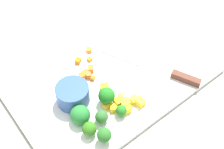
{
  "coord_description": "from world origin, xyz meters",
  "views": [
    {
      "loc": [
        -0.28,
        -0.35,
        0.54
      ],
      "look_at": [
        0.0,
        0.0,
        0.02
      ],
      "focal_mm": 45.2,
      "sensor_mm": 36.0,
      "label": 1
    }
  ],
  "objects": [
    {
      "name": "ground_plane",
      "position": [
        0.0,
        0.0,
        0.0
      ],
      "size": [
        4.0,
        4.0,
        0.0
      ],
      "primitive_type": "plane",
      "color": "#98998A"
    },
    {
      "name": "cutting_board",
      "position": [
        0.0,
        0.0,
        0.01
      ],
      "size": [
        0.48,
        0.31,
        0.01
      ],
      "primitive_type": "cube",
      "color": "white",
      "rests_on": "ground_plane"
    },
    {
      "name": "prep_bowl",
      "position": [
        -0.11,
        -0.0,
        0.04
      ],
      "size": [
        0.08,
        0.08,
        0.05
      ],
      "primitive_type": "cylinder",
      "color": "#335691",
      "rests_on": "cutting_board"
    },
    {
      "name": "chef_knife",
      "position": [
        0.1,
        -0.05,
        0.02
      ],
      "size": [
        0.15,
        0.3,
        0.02
      ],
      "rotation": [
        0.0,
        0.0,
        1.98
      ],
      "color": "silver",
      "rests_on": "cutting_board"
    },
    {
      "name": "carrot_dice_0",
      "position": [
        -0.05,
        0.04,
        0.02
      ],
      "size": [
        0.02,
        0.02,
        0.01
      ],
      "primitive_type": "cube",
      "rotation": [
        0.0,
        0.0,
        2.5
      ],
      "color": "orange",
      "rests_on": "cutting_board"
    },
    {
      "name": "carrot_dice_1",
      "position": [
        -0.03,
        0.05,
        0.02
      ],
      "size": [
        0.02,
        0.02,
        0.01
      ],
      "primitive_type": "cube",
      "rotation": [
        0.0,
        0.0,
        0.98
      ],
      "color": "orange",
      "rests_on": "cutting_board"
    },
    {
      "name": "carrot_dice_2",
      "position": [
        -0.01,
        0.08,
        0.02
      ],
      "size": [
        0.01,
        0.01,
        0.01
      ],
      "primitive_type": "cube",
      "rotation": [
        0.0,
        0.0,
        1.79
      ],
      "color": "orange",
      "rests_on": "cutting_board"
    },
    {
      "name": "carrot_dice_3",
      "position": [
        -0.04,
        0.09,
        0.02
      ],
      "size": [
        0.02,
        0.02,
        0.01
      ],
      "primitive_type": "cube",
      "rotation": [
        0.0,
        0.0,
        2.23
      ],
      "color": "orange",
      "rests_on": "cutting_board"
    },
    {
      "name": "carrot_dice_4",
      "position": [
        -0.05,
        0.05,
        0.02
      ],
      "size": [
        0.02,
        0.02,
        0.01
      ],
      "primitive_type": "cube",
      "rotation": [
        0.0,
        0.0,
        0.07
      ],
      "color": "orange",
      "rests_on": "cutting_board"
    },
    {
      "name": "carrot_dice_5",
      "position": [
        0.01,
        0.11,
        0.02
      ],
      "size": [
        0.02,
        0.02,
        0.01
      ],
      "primitive_type": "cube",
      "rotation": [
        0.0,
        0.0,
        2.76
      ],
      "color": "orange",
      "rests_on": "cutting_board"
    },
    {
      "name": "carrot_dice_6",
      "position": [
        -0.06,
        0.04,
        0.02
      ],
      "size": [
        0.02,
        0.02,
        0.01
      ],
      "primitive_type": "cube",
      "rotation": [
        0.0,
        0.0,
        2.77
      ],
      "color": "orange",
      "rests_on": "cutting_board"
    },
    {
      "name": "carrot_dice_7",
      "position": [
        -0.04,
        0.02,
        0.02
      ],
      "size": [
        0.01,
        0.01,
        0.01
      ],
      "primitive_type": "cube",
      "rotation": [
        0.0,
        0.0,
        0.6
      ],
      "color": "orange",
      "rests_on": "cutting_board"
    },
    {
      "name": "pepper_dice_0",
      "position": [
        -0.03,
        -0.08,
        0.02
      ],
      "size": [
        0.02,
        0.02,
        0.02
      ],
      "primitive_type": "cube",
      "rotation": [
        0.0,
        0.0,
        1.5
      ],
      "color": "yellow",
      "rests_on": "cutting_board"
    },
    {
      "name": "pepper_dice_1",
      "position": [
        -0.06,
        -0.06,
        0.02
      ],
      "size": [
        0.02,
        0.02,
        0.01
      ],
      "primitive_type": "cube",
      "rotation": [
        0.0,
        0.0,
        0.15
      ],
      "color": "yellow",
      "rests_on": "cutting_board"
    },
    {
      "name": "pepper_dice_2",
      "position": [
        -0.04,
        -0.1,
        0.02
      ],
      "size": [
        0.02,
        0.02,
        0.02
      ],
      "primitive_type": "cube",
      "rotation": [
        0.0,
        0.0,
        2.95
      ],
      "color": "yellow",
      "rests_on": "cutting_board"
    },
    {
      "name": "pepper_dice_3",
      "position": [
        -0.01,
        -0.09,
        0.02
      ],
      "size": [
        0.02,
        0.02,
        0.01
      ],
      "primitive_type": "cube",
      "rotation": [
        0.0,
        0.0,
        0.06
      ],
      "color": "yellow",
      "rests_on": "cutting_board"
    },
    {
      "name": "pepper_dice_4",
      "position": [
        -0.04,
        -0.02,
        0.02
      ],
      "size": [
        0.02,
        0.02,
        0.01
      ],
      "primitive_type": "cube",
      "rotation": [
        0.0,
        0.0,
        2.7
      ],
      "color": "yellow",
      "rests_on": "cutting_board"
    },
    {
      "name": "pepper_dice_5",
      "position": [
        -0.06,
        -0.08,
        0.02
      ],
      "size": [
        0.02,
        0.02,
        0.01
      ],
      "primitive_type": "cube",
      "rotation": [
        0.0,
        0.0,
        2.56
      ],
      "color": "yellow",
      "rests_on": "cutting_board"
    },
    {
      "name": "pepper_dice_6",
      "position": [
        0.0,
        -0.1,
        0.02
      ],
      "size": [
        0.02,
        0.02,
        0.02
      ],
      "primitive_type": "cube",
      "rotation": [
        0.0,
        0.0,
        0.1
      ],
      "color": "yellow",
      "rests_on": "cutting_board"
    },
    {
      "name": "pepper_dice_7",
      "position": [
        -0.04,
        -0.07,
        0.02
      ],
      "size": [
        0.02,
        0.02,
        0.02
      ],
      "primitive_type": "cube",
      "rotation": [
        0.0,
        0.0,
        0.01
      ],
      "color": "yellow",
      "rests_on": "cutting_board"
    },
    {
      "name": "pepper_dice_8",
      "position": [
        -0.02,
        -0.06,
        0.02
      ],
      "size": [
        0.02,
        0.02,
        0.01
      ],
      "primitive_type": "cube",
      "rotation": [
        0.0,
        0.0,
        2.18
      ],
      "color": "yellow",
      "rests_on": "cutting_board"
    },
    {
      "name": "broccoli_floret_0",
      "position": [
        -0.06,
        -0.05,
        0.04
      ],
      "size": [
        0.04,
        0.04,
        0.04
      ],
      "color": "#84AD56",
      "rests_on": "cutting_board"
    },
    {
      "name": "broccoli_floret_1",
      "position": [
        -0.13,
        -0.05,
        0.03
      ],
      "size": [
        0.04,
        0.04,
        0.04
      ],
      "color": "#82B966",
      "rests_on": "cutting_board"
    },
    {
      "name": "broccoli_floret_2",
      "position": [
        -0.09,
        -0.08,
        0.03
      ],
      "size": [
        0.03,
        0.03,
        0.03
      ],
      "color": "#8BB56B",
      "rests_on": "cutting_board"
    },
    {
      "name": "broccoli_floret_3",
      "position": [
        -0.13,
        -0.09,
        0.03
      ],
      "size": [
        0.03,
        0.03,
        0.03
      ],
      "color": "#81C065",
      "rests_on": "cutting_board"
    },
    {
      "name": "broccoli_floret_4",
      "position": [
        -0.05,
        -0.1,
        0.03
      ],
      "size": [
        0.02,
        0.02,
        0.03
      ],
      "color": "#8CAE5A",
      "rests_on": "cutting_board"
    },
    {
      "name": "broccoli_floret_5",
      "position": [
        -0.12,
        -0.12,
        0.04
      ],
      "size": [
        0.03,
        0.03,
        0.04
      ],
      "color": "#86B656",
      "rests_on": "cutting_board"
    }
  ]
}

